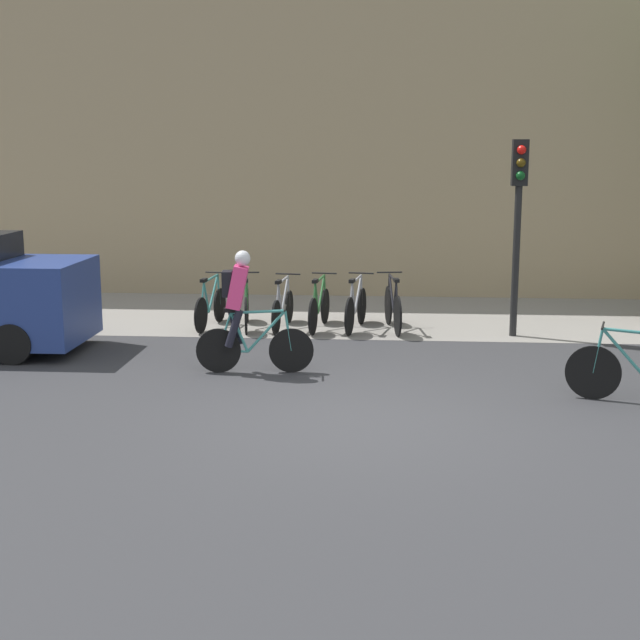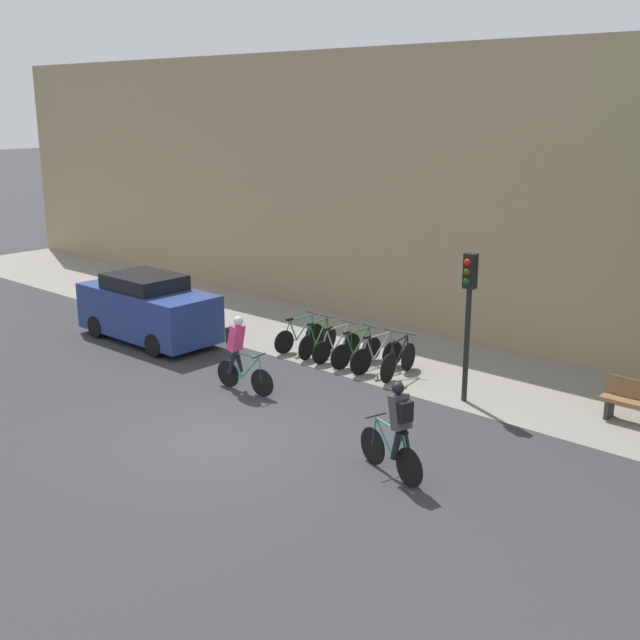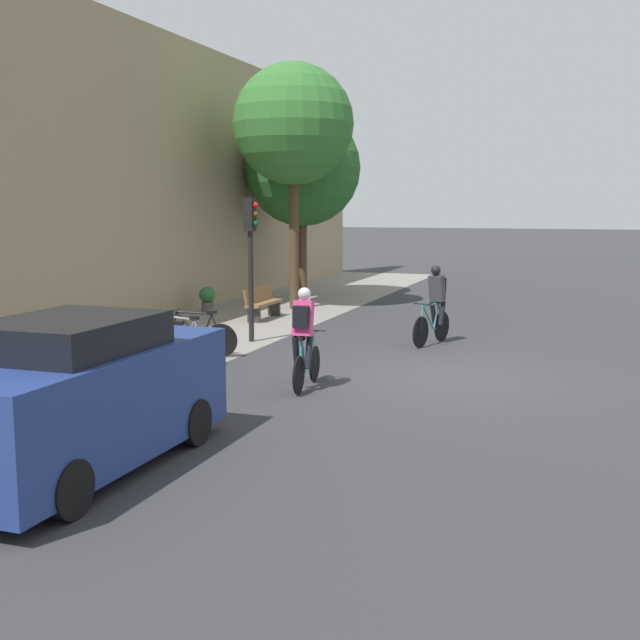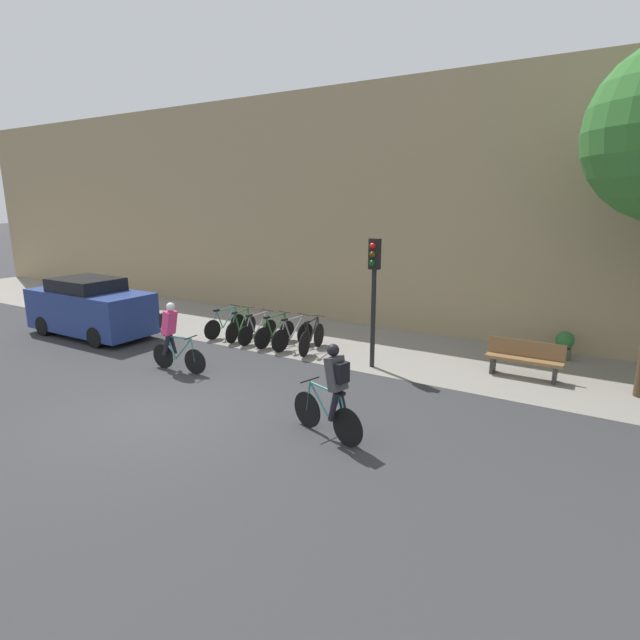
# 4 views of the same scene
# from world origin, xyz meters

# --- Properties ---
(ground) EXTENTS (200.00, 200.00, 0.00)m
(ground) POSITION_xyz_m (0.00, 0.00, 0.00)
(ground) COLOR #333335
(kerb_strip) EXTENTS (44.00, 4.50, 0.01)m
(kerb_strip) POSITION_xyz_m (0.00, 6.75, 0.00)
(kerb_strip) COLOR gray
(kerb_strip) RESTS_ON ground
(building_facade) EXTENTS (44.00, 0.60, 7.91)m
(building_facade) POSITION_xyz_m (0.00, 9.30, 3.96)
(building_facade) COLOR #9E8966
(building_facade) RESTS_ON ground
(cyclist_pink) EXTENTS (1.68, 0.47, 1.76)m
(cyclist_pink) POSITION_xyz_m (-1.80, 2.18, 0.95)
(cyclist_pink) COLOR black
(cyclist_pink) RESTS_ON ground
(cyclist_grey) EXTENTS (1.71, 0.61, 1.79)m
(cyclist_grey) POSITION_xyz_m (3.57, 0.96, 0.95)
(cyclist_grey) COLOR black
(cyclist_grey) RESTS_ON ground
(parked_bike_0) EXTENTS (0.46, 1.67, 0.95)m
(parked_bike_0) POSITION_xyz_m (-2.90, 5.37, 0.39)
(parked_bike_0) COLOR black
(parked_bike_0) RESTS_ON ground
(parked_bike_1) EXTENTS (0.46, 1.69, 0.96)m
(parked_bike_1) POSITION_xyz_m (-2.25, 5.37, 0.39)
(parked_bike_1) COLOR black
(parked_bike_1) RESTS_ON ground
(parked_bike_2) EXTENTS (0.46, 1.66, 0.93)m
(parked_bike_2) POSITION_xyz_m (-1.60, 5.36, 0.38)
(parked_bike_2) COLOR black
(parked_bike_2) RESTS_ON ground
(parked_bike_3) EXTENTS (0.46, 1.69, 0.96)m
(parked_bike_3) POSITION_xyz_m (-0.94, 5.37, 0.39)
(parked_bike_3) COLOR black
(parked_bike_3) RESTS_ON ground
(parked_bike_4) EXTENTS (0.47, 1.69, 0.97)m
(parked_bike_4) POSITION_xyz_m (-0.29, 5.37, 0.40)
(parked_bike_4) COLOR black
(parked_bike_4) RESTS_ON ground
(parked_bike_5) EXTENTS (0.46, 1.74, 0.99)m
(parked_bike_5) POSITION_xyz_m (0.36, 5.37, 0.41)
(parked_bike_5) COLOR black
(parked_bike_5) RESTS_ON ground
(traffic_light_pole) EXTENTS (0.26, 0.30, 3.31)m
(traffic_light_pole) POSITION_xyz_m (2.42, 5.02, 2.31)
(traffic_light_pole) COLOR black
(traffic_light_pole) RESTS_ON ground
(parked_car) EXTENTS (4.30, 1.84, 1.85)m
(parked_car) POSITION_xyz_m (-6.64, 3.25, 0.90)
(parked_car) COLOR navy
(parked_car) RESTS_ON ground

